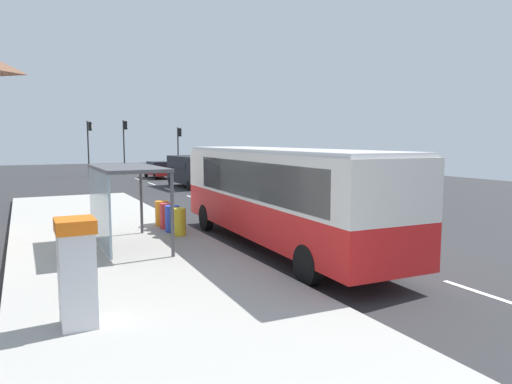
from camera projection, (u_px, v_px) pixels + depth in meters
ground_plane at (189, 198)px, 28.21m from camera, size 56.00×92.00×0.04m
sidewalk_platform at (118, 248)px, 14.68m from camera, size 6.20×30.00×0.18m
lane_stripe_seg_0 at (484, 294)px, 10.57m from camera, size 0.16×2.20×0.01m
lane_stripe_seg_1 at (347, 248)px, 15.01m from camera, size 0.16×2.20×0.01m
lane_stripe_seg_2 at (272, 224)px, 19.45m from camera, size 0.16×2.20×0.01m
lane_stripe_seg_3 at (225, 208)px, 23.88m from camera, size 0.16×2.20×0.01m
lane_stripe_seg_4 at (193, 197)px, 28.32m from camera, size 0.16×2.20×0.01m
lane_stripe_seg_5 at (170, 190)px, 32.76m from camera, size 0.16×2.20×0.01m
lane_stripe_seg_6 at (152, 184)px, 37.19m from camera, size 0.16×2.20×0.01m
lane_stripe_seg_7 at (138, 179)px, 41.63m from camera, size 0.16×2.20×0.01m
bus at (278, 192)px, 14.85m from camera, size 2.89×11.09×3.21m
white_van at (191, 169)px, 34.40m from camera, size 2.18×5.26×2.30m
sedan_near at (159, 169)px, 42.77m from camera, size 1.95×4.45×1.52m
ticket_machine at (77, 272)px, 8.23m from camera, size 0.66×0.76×1.94m
recycling_bin_yellow at (178, 222)px, 16.22m from camera, size 0.52×0.52×0.95m
recycling_bin_blue at (172, 219)px, 16.84m from camera, size 0.52×0.52×0.95m
recycling_bin_red at (167, 216)px, 17.46m from camera, size 0.52×0.52×0.95m
recycling_bin_orange at (162, 213)px, 18.08m from camera, size 0.52×0.52×0.95m
traffic_light_near_side at (179, 143)px, 47.52m from camera, size 0.49×0.28×4.76m
traffic_light_far_side at (89, 140)px, 44.35m from camera, size 0.49×0.28×5.28m
traffic_light_median at (125, 139)px, 46.61m from camera, size 0.49×0.28×5.45m
bus_shelter at (117, 186)px, 14.21m from camera, size 1.80×4.00×2.50m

